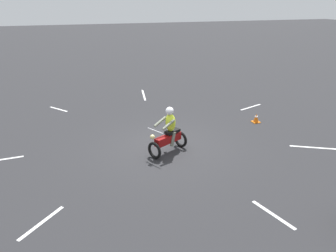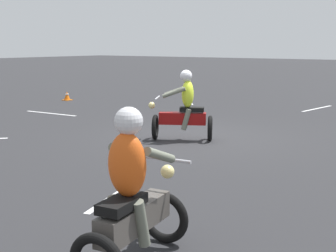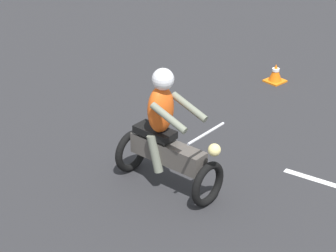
% 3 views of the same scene
% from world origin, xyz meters
% --- Properties ---
extents(ground_plane, '(120.00, 120.00, 0.00)m').
position_xyz_m(ground_plane, '(0.00, 0.00, 0.00)').
color(ground_plane, '#28282B').
extents(motorcycle_rider_foreground, '(1.52, 1.20, 1.66)m').
position_xyz_m(motorcycle_rider_foreground, '(0.01, 0.44, 0.73)').
color(motorcycle_rider_foreground, black).
rests_on(motorcycle_rider_foreground, ground).
extents(traffic_cone_near_right, '(0.32, 0.32, 0.39)m').
position_xyz_m(traffic_cone_near_right, '(-4.50, -1.26, 0.19)').
color(traffic_cone_near_right, orange).
rests_on(traffic_cone_near_right, ground).
extents(lane_stripe_ne, '(1.05, 1.11, 0.01)m').
position_xyz_m(lane_stripe_ne, '(4.11, 3.24, 0.00)').
color(lane_stripe_ne, silver).
rests_on(lane_stripe_ne, ground).
extents(lane_stripe_n, '(0.45, 1.34, 0.01)m').
position_xyz_m(lane_stripe_n, '(-1.44, 4.62, 0.00)').
color(lane_stripe_n, silver).
rests_on(lane_stripe_n, ground).
extents(lane_stripe_nw, '(1.52, 0.85, 0.01)m').
position_xyz_m(lane_stripe_nw, '(-5.13, 1.64, 0.00)').
color(lane_stripe_nw, silver).
rests_on(lane_stripe_nw, ground).
extents(lane_stripe_w, '(1.44, 0.64, 0.01)m').
position_xyz_m(lane_stripe_w, '(-5.39, -3.18, 0.00)').
color(lane_stripe_w, silver).
rests_on(lane_stripe_w, ground).
extents(lane_stripe_s, '(0.42, 2.11, 0.01)m').
position_xyz_m(lane_stripe_s, '(-0.80, -6.87, 0.00)').
color(lane_stripe_s, silver).
rests_on(lane_stripe_s, ground).
extents(lane_stripe_se, '(0.86, 1.05, 0.01)m').
position_xyz_m(lane_stripe_se, '(3.74, -5.67, 0.00)').
color(lane_stripe_se, silver).
rests_on(lane_stripe_se, ground).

